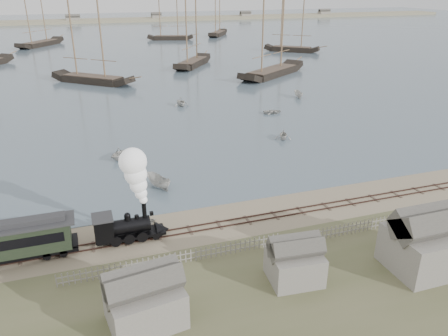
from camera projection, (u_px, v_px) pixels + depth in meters
name	position (u px, v px, depth m)	size (l,w,h in m)	color
ground	(223.00, 214.00, 44.96)	(600.00, 600.00, 0.00)	gray
harbor_water	(101.00, 37.00, 193.12)	(600.00, 336.00, 0.06)	#4C626D
rail_track	(229.00, 223.00, 43.20)	(120.00, 1.80, 0.16)	#3D2621
picket_fence_west	(176.00, 264.00, 36.94)	(19.00, 0.10, 1.20)	slate
picket_fence_east	(370.00, 230.00, 42.11)	(15.00, 0.10, 1.20)	slate
shed_left	(147.00, 322.00, 30.68)	(5.00, 4.00, 4.10)	slate
shed_mid	(294.00, 279.00, 35.09)	(4.00, 3.50, 3.60)	slate
shed_right	(422.00, 267.00, 36.60)	(6.00, 5.00, 5.10)	slate
far_spit	(91.00, 22.00, 262.87)	(500.00, 20.00, 1.80)	#9B9271
locomotive	(136.00, 201.00, 39.05)	(6.83, 2.55, 8.52)	black
beached_dinghy	(139.00, 224.00, 42.47)	(3.46, 2.47, 0.72)	beige
rowboat_1	(120.00, 153.00, 58.46)	(3.37, 2.90, 1.77)	beige
rowboat_2	(158.00, 182.00, 50.32)	(3.91, 1.47, 1.51)	beige
rowboat_3	(273.00, 112.00, 79.31)	(3.36, 2.40, 0.70)	beige
rowboat_4	(283.00, 135.00, 66.03)	(2.84, 2.45, 1.50)	beige
rowboat_5	(298.00, 94.00, 90.16)	(3.51, 1.32, 1.35)	beige
rowboat_7	(181.00, 102.00, 83.82)	(3.30, 2.85, 1.74)	beige
schooner_2	(88.00, 39.00, 99.71)	(21.33, 4.92, 20.00)	black
schooner_3	(192.00, 30.00, 120.76)	(20.59, 4.75, 20.00)	black
schooner_4	(274.00, 35.00, 108.05)	(25.32, 5.84, 20.00)	black
schooner_5	(293.00, 21.00, 146.65)	(18.71, 4.32, 20.00)	black
schooner_7	(36.00, 18.00, 160.49)	(23.28, 5.37, 20.00)	black
schooner_8	(169.00, 15.00, 177.89)	(18.77, 4.33, 20.00)	black
schooner_9	(218.00, 12.00, 192.30)	(19.54, 4.51, 20.00)	black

